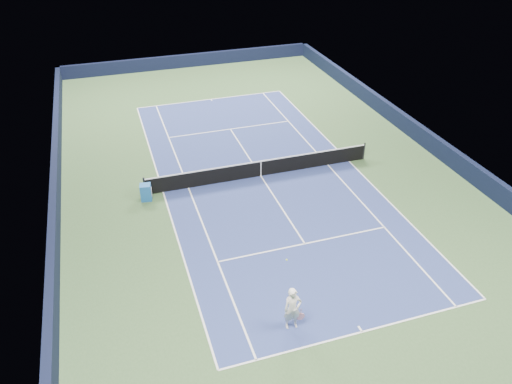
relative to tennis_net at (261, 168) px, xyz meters
name	(u,v)px	position (x,y,z in m)	size (l,w,h in m)	color
ground	(261,176)	(0.00, 0.00, -0.50)	(40.00, 40.00, 0.00)	#35532D
wall_far	(189,60)	(0.00, 19.82, 0.05)	(22.00, 0.35, 1.10)	black
wall_right	(429,140)	(10.82, 0.00, 0.05)	(0.35, 40.00, 1.10)	black
wall_left	(55,201)	(-10.82, 0.00, 0.05)	(0.35, 40.00, 1.10)	black
court_surface	(261,176)	(0.00, 0.00, -0.50)	(10.97, 23.77, 0.01)	navy
baseline_far	(211,99)	(0.00, 11.88, -0.50)	(10.97, 0.08, 0.00)	white
baseline_near	(362,332)	(0.00, -11.88, -0.50)	(10.97, 0.08, 0.00)	white
sideline_doubles_right	(349,161)	(5.49, 0.00, -0.50)	(0.08, 23.77, 0.00)	white
sideline_doubles_left	(163,192)	(-5.49, 0.00, -0.50)	(0.08, 23.77, 0.00)	white
sideline_singles_right	(328,165)	(4.12, 0.00, -0.50)	(0.08, 23.77, 0.00)	white
sideline_singles_left	(188,188)	(-4.12, 0.00, -0.50)	(0.08, 23.77, 0.00)	white
service_line_far	(230,129)	(0.00, 6.40, -0.50)	(8.23, 0.08, 0.00)	white
service_line_near	(305,244)	(0.00, -6.40, -0.50)	(8.23, 0.08, 0.00)	white
center_service_line	(261,176)	(0.00, 0.00, -0.50)	(0.08, 12.80, 0.00)	white
center_mark_far	(211,100)	(0.00, 11.73, -0.50)	(0.08, 0.30, 0.00)	white
center_mark_near	(360,329)	(0.00, -11.73, -0.50)	(0.08, 0.30, 0.00)	white
tennis_net	(261,168)	(0.00, 0.00, 0.00)	(12.90, 0.10, 1.07)	black
sponsor_cube	(146,192)	(-6.40, -0.46, -0.05)	(0.63, 0.58, 0.90)	#1C5BA8
tennis_player	(293,309)	(-2.38, -10.82, 0.41)	(0.83, 1.28, 2.43)	white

